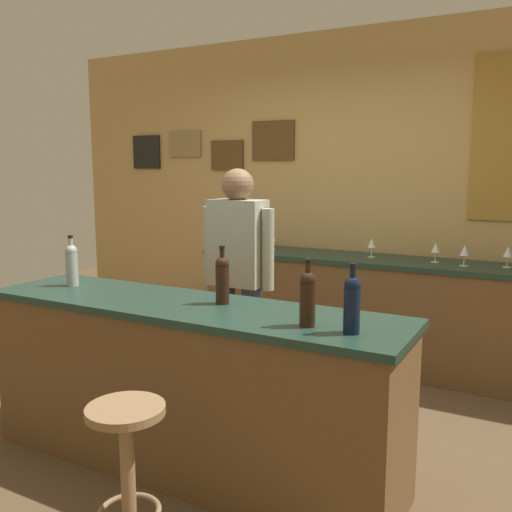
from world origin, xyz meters
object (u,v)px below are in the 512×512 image
Objects in this scene: bar_stool at (127,457)px; wine_glass_a at (272,237)px; wine_glass_d at (465,251)px; bartender at (238,273)px; wine_glass_b at (372,244)px; wine_bottle_a at (72,263)px; wine_glass_c at (436,248)px; wine_bottle_c at (308,297)px; wine_bottle_b at (222,278)px; wine_bottle_d at (352,302)px; wine_glass_e at (508,253)px; coffee_mug at (235,242)px.

wine_glass_a is (-0.77, 2.80, 0.55)m from bar_stool.
bartender is at bearing -135.15° from wine_glass_d.
wine_glass_b reaches higher than bar_stool.
wine_bottle_a is 2.67m from wine_glass_c.
wine_glass_b is (-0.37, 2.16, -0.05)m from wine_bottle_c.
wine_glass_a is at bearing 81.30° from wine_bottle_a.
wine_glass_d is at bearing -2.67° from wine_glass_a.
bartender is 5.29× the size of wine_bottle_b.
wine_glass_b is (0.19, 1.99, -0.05)m from wine_bottle_b.
wine_glass_b is 1.00× the size of wine_glass_c.
bartender is 1.73m from wine_glass_d.
wine_glass_d is at bearing 80.27° from wine_bottle_c.
wine_bottle_c is at bearing -44.88° from bartender.
wine_bottle_a is 2.06m from wine_glass_a.
bartender reaches higher than wine_bottle_d.
wine_glass_a is 1.00× the size of wine_glass_b.
wine_glass_b is at bearing 179.18° from wine_glass_c.
wine_bottle_b is 1.97× the size of wine_glass_c.
wine_bottle_b is at bearing 2.88° from wine_bottle_a.
wine_glass_c is at bearing -0.82° from wine_glass_b.
wine_bottle_a and wine_bottle_b have the same top height.
wine_glass_c is (0.51, -0.01, 0.00)m from wine_glass_b.
wine_bottle_a is 1.97× the size of wine_glass_a.
coffee_mug is (-2.29, -0.04, -0.06)m from wine_glass_e.
bartender is 1.39m from wine_glass_b.
wine_glass_c is 1.79m from coffee_mug.
wine_bottle_a is at bearing 175.76° from wine_bottle_d.
wine_bottle_d is 2.23m from wine_glass_e.
bar_stool is at bearing -76.52° from bartender.
wine_glass_d is 1.24× the size of coffee_mug.
bar_stool is 2.22× the size of wine_bottle_b.
wine_bottle_a is at bearing -98.70° from wine_glass_a.
coffee_mug is (-0.06, 2.01, -0.11)m from wine_bottle_a.
wine_bottle_d is 1.97× the size of wine_glass_a.
bar_stool is 3.09m from wine_glass_e.
coffee_mug is (-1.86, 2.14, -0.11)m from wine_bottle_d.
bar_stool is 2.22× the size of wine_bottle_a.
wine_glass_e is 1.24× the size of coffee_mug.
wine_glass_a and wine_glass_c have the same top height.
wine_bottle_b is at bearing -115.59° from wine_glass_d.
wine_bottle_c is at bearing -17.49° from wine_bottle_b.
wine_bottle_c is at bearing -106.52° from wine_glass_e.
coffee_mug is (-0.37, -0.03, -0.06)m from wine_glass_a.
bartender is 0.77m from wine_bottle_b.
wine_bottle_b reaches higher than wine_glass_c.
wine_bottle_b is 1.00× the size of wine_bottle_c.
wine_glass_a is 1.24× the size of coffee_mug.
wine_bottle_b is (0.31, -0.69, 0.12)m from bartender.
wine_bottle_b is 2.10m from wine_glass_c.
wine_bottle_d is 2.63m from wine_glass_a.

